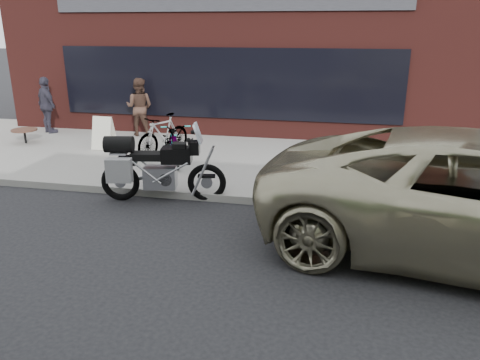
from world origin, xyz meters
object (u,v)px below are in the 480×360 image
object	(u,v)px
bicycle_front	(175,142)
sandwich_sign	(104,133)
motorcycle	(154,168)
cafe_patron_left	(139,107)
cafe_table	(24,130)
bicycle_rear	(163,135)
cafe_patron_right	(47,105)

from	to	relation	value
bicycle_front	sandwich_sign	world-z (taller)	bicycle_front
motorcycle	cafe_patron_left	size ratio (longest dim) A/B	1.44
cafe_patron_left	sandwich_sign	bearing A→B (deg)	77.63
motorcycle	sandwich_sign	bearing A→B (deg)	120.26
bicycle_front	cafe_table	world-z (taller)	bicycle_front
cafe_table	sandwich_sign	bearing A→B (deg)	-2.03
bicycle_rear	cafe_patron_right	distance (m)	4.72
sandwich_sign	cafe_table	distance (m)	2.46
bicycle_rear	cafe_patron_right	xyz separation A→B (m)	(-4.37, 1.76, 0.32)
cafe_table	cafe_patron_right	bearing A→B (deg)	94.58
bicycle_rear	cafe_table	xyz separation A→B (m)	(-4.26, 0.42, -0.16)
motorcycle	bicycle_front	xyz separation A→B (m)	(-0.34, 2.17, -0.02)
cafe_table	cafe_patron_left	xyz separation A→B (m)	(2.76, 1.61, 0.48)
cafe_table	cafe_patron_left	world-z (taller)	cafe_patron_left
sandwich_sign	cafe_table	world-z (taller)	sandwich_sign
motorcycle	bicycle_rear	size ratio (longest dim) A/B	1.40
cafe_patron_right	cafe_table	bearing A→B (deg)	127.87
motorcycle	sandwich_sign	world-z (taller)	motorcycle
cafe_patron_right	bicycle_front	bearing A→B (deg)	-172.16
sandwich_sign	cafe_patron_right	bearing A→B (deg)	153.99
bicycle_front	cafe_patron_right	bearing A→B (deg)	130.58
cafe_patron_left	cafe_patron_right	world-z (taller)	cafe_patron_left
motorcycle	bicycle_front	bearing A→B (deg)	88.37
cafe_patron_left	cafe_patron_right	size ratio (longest dim) A/B	1.00
motorcycle	cafe_table	world-z (taller)	motorcycle
bicycle_front	cafe_patron_right	size ratio (longest dim) A/B	1.13
bicycle_front	cafe_patron_right	distance (m)	5.40
motorcycle	cafe_table	xyz separation A→B (m)	(-5.11, 3.14, -0.16)
sandwich_sign	cafe_table	bearing A→B (deg)	-178.96
cafe_table	motorcycle	bearing A→B (deg)	-31.63
sandwich_sign	cafe_patron_left	world-z (taller)	cafe_patron_left
sandwich_sign	motorcycle	bearing A→B (deg)	-46.00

